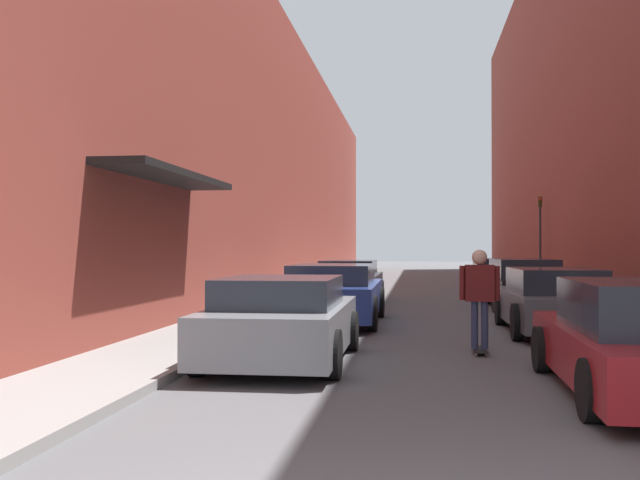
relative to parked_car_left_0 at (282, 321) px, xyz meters
The scene contains 13 objects.
ground 14.07m from the parked_car_left_0, 80.65° to the left, with size 114.30×114.30×0.00m, color #515154.
curb_strip_left 19.18m from the parked_car_left_0, 95.86° to the left, with size 1.80×51.96×0.12m.
curb_strip_right 20.16m from the parked_car_left_0, 71.11° to the left, with size 1.80×51.96×0.12m.
building_row_left 20.18m from the parked_car_left_0, 104.29° to the left, with size 4.90×51.96×10.17m.
building_row_right 22.51m from the parked_car_left_0, 63.70° to the left, with size 4.90×51.96×15.91m.
parked_car_left_0 is the anchor object (origin of this frame).
parked_car_left_1 5.30m from the parked_car_left_0, 88.91° to the left, with size 2.04×4.57×1.27m.
parked_car_left_2 10.87m from the parked_car_left_0, 90.44° to the left, with size 1.86×4.57×1.26m.
parked_car_right_1 6.08m from the parked_car_left_0, 42.71° to the left, with size 1.85×4.24×1.24m.
parked_car_right_2 10.77m from the parked_car_left_0, 64.20° to the left, with size 1.85×4.68×1.33m.
parked_car_right_3 15.47m from the parked_car_left_0, 72.73° to the left, with size 1.90×4.24×1.26m.
skateboarder 3.14m from the parked_car_left_0, 23.81° to the left, with size 0.61×0.78×1.60m.
traffic_light 22.74m from the parked_car_left_0, 71.76° to the left, with size 0.16×0.22×3.68m.
Camera 1 is at (-0.37, -3.05, 1.65)m, focal length 40.00 mm.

